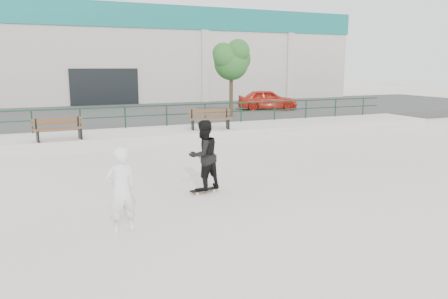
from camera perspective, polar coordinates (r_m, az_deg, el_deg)
name	(u,v)px	position (r m, az deg, el deg)	size (l,w,h in m)	color
ground	(246,199)	(11.29, 2.88, -6.51)	(120.00, 120.00, 0.00)	#B5AEA6
ledge	(154,136)	(19.99, -9.18, 1.74)	(30.00, 3.00, 0.50)	#B4AEA4
parking_strip	(120,117)	(28.24, -13.44, 4.21)	(60.00, 14.00, 0.50)	#3C3C3C
railing	(146,112)	(21.12, -10.13, 4.91)	(28.00, 0.06, 1.03)	#143722
commercial_building	(90,52)	(41.95, -17.11, 12.03)	(44.20, 16.33, 8.00)	#ABA399
bench_left	(59,129)	(18.31, -20.79, 2.50)	(1.95, 0.75, 0.88)	#4F391B
bench_right	(210,119)	(20.18, -1.83, 3.96)	(2.05, 0.97, 0.91)	#4F391B
tree	(232,59)	(25.23, 1.01, 11.74)	(2.45, 2.18, 4.35)	brown
red_car	(267,100)	(29.40, 5.70, 6.51)	(1.59, 3.95, 1.35)	red
skateboard	(204,190)	(11.84, -2.65, -5.31)	(0.80, 0.32, 0.09)	black
standing_skater	(204,155)	(11.61, -2.69, -0.75)	(0.91, 0.71, 1.88)	black
seated_skater	(121,190)	(9.12, -13.28, -5.20)	(0.65, 0.43, 1.78)	white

